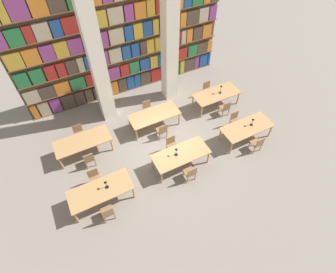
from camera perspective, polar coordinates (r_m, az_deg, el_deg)
The scene contains 26 objects.
ground_plane at distance 11.74m, azimuth -0.28°, elevation -1.76°, with size 40.00×40.00×0.00m, color gray.
bookshelf_bank at distance 13.15m, azimuth -9.62°, elevation 19.46°, with size 10.19×0.35×5.50m.
pillar_left at distance 11.47m, azimuth -15.19°, elevation 15.29°, with size 0.62×0.62×6.00m.
pillar_center at distance 12.39m, azimuth 0.37°, elevation 19.73°, with size 0.62×0.62×6.00m.
reading_table_0 at distance 9.96m, azimuth -14.47°, elevation -11.41°, with size 2.31×1.00×0.76m.
chair_0 at distance 9.78m, azimuth -12.99°, elevation -15.81°, with size 0.42×0.40×0.86m.
chair_1 at distance 10.58m, azimuth -15.69°, elevation -8.69°, with size 0.42×0.40×0.86m.
desk_lamp_0 at distance 9.68m, azimuth -13.41°, elevation -9.90°, with size 0.14×0.14×0.40m.
reading_table_1 at distance 10.54m, azimuth 2.81°, elevation -3.99°, with size 2.31×1.00×0.76m.
chair_2 at distance 10.36m, azimuth 4.90°, elevation -7.84°, with size 0.42×0.40×0.86m.
chair_3 at distance 11.14m, azimuth 0.84°, elevation -1.79°, with size 0.42×0.40×0.86m.
desk_lamp_1 at distance 10.23m, azimuth 1.81°, elevation -3.10°, with size 0.14×0.14×0.40m.
reading_table_2 at distance 11.97m, azimuth 16.81°, elevation 1.83°, with size 2.31×1.00×0.76m.
chair_4 at distance 11.82m, azimuth 18.86°, elevation -1.44°, with size 0.42×0.40×0.86m.
chair_5 at distance 12.50m, azimuth 14.41°, elevation 3.52°, with size 0.42×0.40×0.86m.
desk_lamp_2 at distance 11.87m, azimuth 17.97°, elevation 3.28°, with size 0.14×0.14×0.39m.
reading_table_3 at distance 11.51m, azimuth -18.09°, elevation -1.12°, with size 2.31×1.00×0.76m.
chair_6 at distance 11.17m, azimuth -16.82°, elevation -4.67°, with size 0.42×0.40×0.86m.
chair_7 at distance 12.22m, azimuth -18.80°, elevation 0.73°, with size 0.42×0.40×0.86m.
reading_table_4 at distance 12.00m, azimuth -3.01°, elevation 4.58°, with size 2.31×1.00×0.76m.
chair_8 at distance 11.68m, azimuth -1.29°, elevation 1.38°, with size 0.42×0.40×0.86m.
chair_9 at distance 12.68m, azimuth -4.44°, elevation 6.09°, with size 0.42×0.40×0.86m.
reading_table_5 at distance 13.27m, azimuth 10.48°, elevation 8.95°, with size 2.31×1.00×0.76m.
chair_10 at distance 12.98m, azimuth 12.30°, elevation 6.13°, with size 0.42×0.40×0.86m.
chair_11 at distance 13.89m, azimuth 8.57°, elevation 10.17°, with size 0.42×0.40×0.86m.
desk_lamp_3 at distance 13.10m, azimuth 11.47°, elevation 10.33°, with size 0.14×0.14×0.46m.
Camera 1 is at (-3.28, -6.55, 9.17)m, focal length 28.00 mm.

